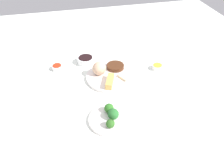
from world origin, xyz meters
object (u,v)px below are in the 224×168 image
object	(u,v)px
soy_sauce_bowl	(86,60)
sauce_ramekin_sweet_and_sour	(57,68)
broccoli_plate	(111,120)
sauce_ramekin_hot_mustard	(157,67)
main_plate	(113,77)

from	to	relation	value
soy_sauce_bowl	sauce_ramekin_sweet_and_sour	xyz separation A→B (m)	(0.16, 0.03, -0.00)
broccoli_plate	soy_sauce_bowl	size ratio (longest dim) A/B	2.02
soy_sauce_bowl	broccoli_plate	bearing A→B (deg)	94.37
sauce_ramekin_sweet_and_sour	broccoli_plate	bearing A→B (deg)	114.05
soy_sauce_bowl	sauce_ramekin_hot_mustard	size ratio (longest dim) A/B	1.67
main_plate	sauce_ramekin_sweet_and_sour	distance (m)	0.32
sauce_ramekin_sweet_and_sour	sauce_ramekin_hot_mustard	world-z (taller)	same
soy_sauce_bowl	sauce_ramekin_hot_mustard	world-z (taller)	soy_sauce_bowl
broccoli_plate	sauce_ramekin_hot_mustard	distance (m)	0.47
main_plate	soy_sauce_bowl	bearing A→B (deg)	-56.93
main_plate	sauce_ramekin_hot_mustard	distance (m)	0.26
sauce_ramekin_sweet_and_sour	sauce_ramekin_hot_mustard	size ratio (longest dim) A/B	1.00
broccoli_plate	main_plate	bearing A→B (deg)	-104.82
sauce_ramekin_sweet_and_sour	sauce_ramekin_hot_mustard	xyz separation A→B (m)	(-0.54, 0.13, 0.00)
soy_sauce_bowl	sauce_ramekin_sweet_and_sour	bearing A→B (deg)	11.19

